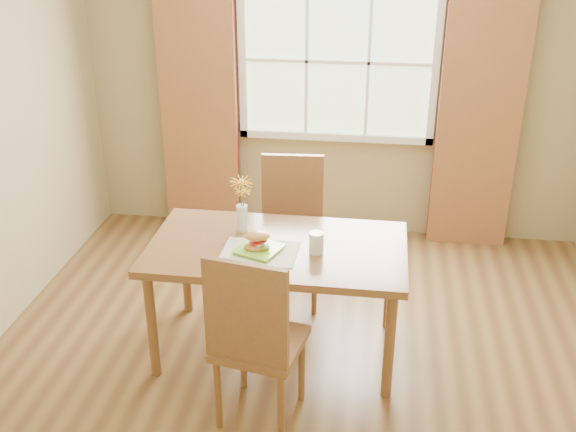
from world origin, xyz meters
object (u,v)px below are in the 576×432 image
(flower_vase, at_px, (242,200))
(water_glass, at_px, (316,243))
(chair_near, at_px, (254,336))
(dining_table, at_px, (277,257))
(croissant_sandwich, at_px, (257,241))
(chair_far, at_px, (292,223))

(flower_vase, bearing_deg, water_glass, -24.83)
(chair_near, relative_size, water_glass, 8.22)
(dining_table, distance_m, water_glass, 0.29)
(dining_table, height_order, croissant_sandwich, croissant_sandwich)
(chair_far, bearing_deg, flower_vase, -117.96)
(chair_near, height_order, water_glass, chair_near)
(chair_near, relative_size, chair_far, 1.02)
(chair_near, relative_size, croissant_sandwich, 6.06)
(dining_table, distance_m, chair_far, 0.72)
(chair_far, xyz_separation_m, water_glass, (0.25, -0.77, 0.25))
(croissant_sandwich, height_order, flower_vase, flower_vase)
(dining_table, bearing_deg, chair_far, 90.77)
(dining_table, relative_size, water_glass, 11.97)
(croissant_sandwich, xyz_separation_m, flower_vase, (-0.15, 0.27, 0.14))
(croissant_sandwich, bearing_deg, water_glass, -5.69)
(water_glass, bearing_deg, dining_table, 166.01)
(croissant_sandwich, relative_size, water_glass, 1.36)
(chair_near, bearing_deg, croissant_sandwich, 108.64)
(chair_far, height_order, flower_vase, flower_vase)
(chair_near, distance_m, flower_vase, 0.99)
(dining_table, height_order, chair_far, chair_far)
(croissant_sandwich, relative_size, flower_vase, 0.49)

